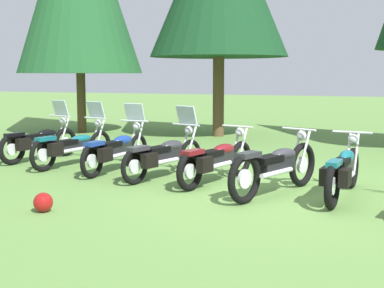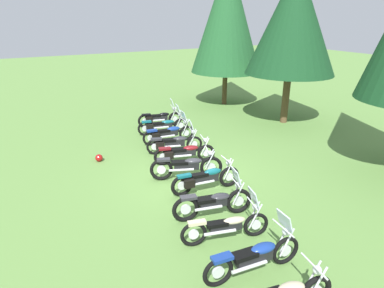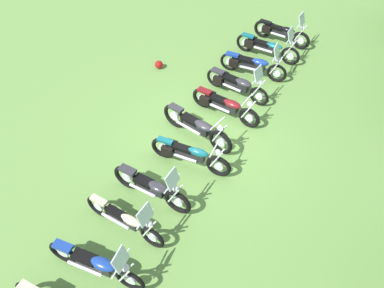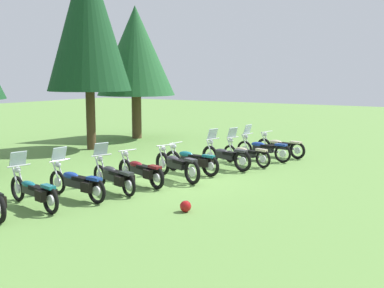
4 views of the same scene
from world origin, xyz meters
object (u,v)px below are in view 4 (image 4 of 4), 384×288
motorcycle_3 (114,176)px  motorcycle_2 (77,182)px  motorcycle_1 (34,190)px  motorcycle_6 (192,161)px  pine_tree_2 (88,19)px  motorcycle_8 (245,153)px  motorcycle_10 (280,146)px  motorcycle_7 (225,156)px  motorcycle_4 (141,171)px  motorcycle_5 (177,165)px  pine_tree_3 (136,51)px  dropped_helmet (186,206)px  motorcycle_9 (262,148)px

motorcycle_3 → motorcycle_2: bearing=94.1°
motorcycle_2 → motorcycle_1: bearing=83.0°
motorcycle_6 → pine_tree_2: (2.08, 6.67, 5.25)m
motorcycle_8 → motorcycle_10: 2.37m
motorcycle_7 → motorcycle_10: size_ratio=1.00×
motorcycle_3 → motorcycle_10: bearing=-84.6°
motorcycle_4 → motorcycle_5: bearing=-96.1°
motorcycle_7 → pine_tree_2: 8.92m
motorcycle_8 → pine_tree_2: (-0.33, 7.47, 5.25)m
motorcycle_8 → motorcycle_10: (2.34, -0.42, -0.00)m
motorcycle_7 → pine_tree_3: 10.08m
motorcycle_5 → dropped_helmet: 3.69m
motorcycle_2 → motorcycle_9: 8.30m
motorcycle_6 → motorcycle_8: motorcycle_8 is taller
motorcycle_9 → pine_tree_2: size_ratio=0.27×
motorcycle_8 → dropped_helmet: size_ratio=7.90×
motorcycle_8 → motorcycle_6: bearing=86.1°
motorcycle_1 → motorcycle_10: size_ratio=1.04×
motorcycle_2 → motorcycle_5: bearing=-98.9°
motorcycle_3 → motorcycle_4: (1.08, -0.13, -0.02)m
pine_tree_3 → dropped_helmet: pine_tree_3 is taller
motorcycle_10 → motorcycle_5: bearing=88.8°
motorcycle_9 → pine_tree_2: pine_tree_2 is taller
motorcycle_4 → motorcycle_6: 2.27m
motorcycle_3 → motorcycle_4: bearing=-79.0°
motorcycle_3 → motorcycle_6: motorcycle_3 is taller
motorcycle_10 → pine_tree_2: (-2.66, 7.89, 5.25)m
motorcycle_1 → motorcycle_10: bearing=-90.7°
pine_tree_2 → dropped_helmet: (-6.02, -9.00, -5.55)m
motorcycle_4 → dropped_helmet: 3.24m
pine_tree_2 → dropped_helmet: size_ratio=31.38×
motorcycle_6 → dropped_helmet: size_ratio=8.29×
motorcycle_3 → pine_tree_3: 12.35m
motorcycle_4 → motorcycle_9: bearing=-86.6°
motorcycle_4 → motorcycle_8: 4.79m
motorcycle_6 → pine_tree_3: bearing=-33.3°
motorcycle_3 → motorcycle_7: (4.67, -1.07, 0.01)m
pine_tree_2 → motorcycle_10: bearing=-71.4°
motorcycle_3 → pine_tree_3: size_ratio=0.32×
motorcycle_1 → pine_tree_2: pine_tree_2 is taller
motorcycle_5 → motorcycle_7: size_ratio=1.03×
pine_tree_3 → dropped_helmet: size_ratio=24.23×
motorcycle_2 → motorcycle_8: bearing=-97.5°
motorcycle_1 → pine_tree_3: size_ratio=0.34×
motorcycle_5 → dropped_helmet: bearing=149.6°
motorcycle_9 → motorcycle_1: bearing=83.0°
motorcycle_5 → pine_tree_2: pine_tree_2 is taller
motorcycle_1 → pine_tree_2: (7.75, 5.58, 5.25)m
dropped_helmet → motorcycle_7: bearing=18.7°
motorcycle_7 → pine_tree_2: bearing=7.1°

